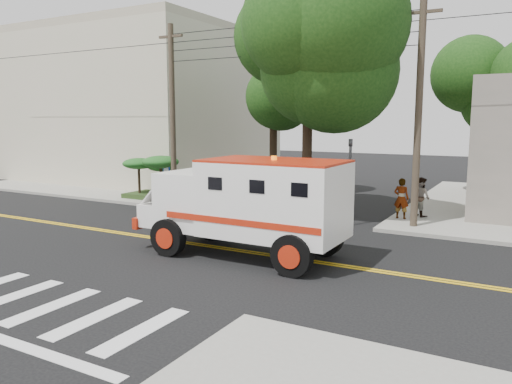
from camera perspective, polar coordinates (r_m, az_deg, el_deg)
The scene contains 14 objects.
ground at distance 17.93m, azimuth -7.08°, elevation -5.91°, with size 100.00×100.00×0.00m, color black.
sidewalk_nw at distance 36.62m, azimuth -11.72°, elevation 1.38°, with size 17.00×17.00×0.15m, color gray.
building_left at distance 38.82m, azimuth -12.75°, elevation 9.24°, with size 16.00×14.00×10.00m, color beige.
utility_pole_left at distance 25.55m, azimuth -9.51°, elevation 8.46°, with size 0.28×0.28×9.00m, color #382D23.
utility_pole_right at distance 20.60m, azimuth 18.07°, elevation 8.23°, with size 0.28×0.28×9.00m, color #382D23.
tree_main at distance 22.05m, azimuth 6.79°, elevation 15.59°, with size 6.08×5.70×9.85m.
tree_left at distance 28.90m, azimuth 2.40°, elevation 10.97°, with size 4.48×4.20×7.70m.
tree_right at distance 29.86m, azimuth 26.73°, elevation 10.72°, with size 4.80×4.50×8.20m.
traffic_signal at distance 20.76m, azimuth 10.68°, elevation 2.20°, with size 0.15×0.18×3.60m.
accessibility_sign at distance 26.24m, azimuth -10.14°, elevation 1.57°, with size 0.45×0.10×2.02m.
palm_planter at distance 27.34m, azimuth -11.57°, elevation 2.39°, with size 3.52×2.63×2.36m.
armored_truck at distance 15.88m, azimuth -0.83°, elevation -1.07°, with size 6.96×2.86×3.16m.
pedestrian_a at distance 22.25m, azimuth 16.27°, elevation -0.71°, with size 0.64×0.42×1.75m, color gray.
pedestrian_b at distance 23.06m, azimuth 18.36°, elevation -0.52°, with size 0.84×0.65×1.73m, color gray.
Camera 1 is at (10.30, -14.00, 4.39)m, focal length 35.00 mm.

